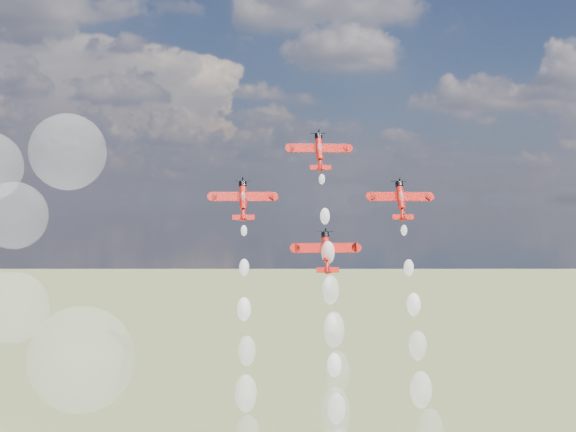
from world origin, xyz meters
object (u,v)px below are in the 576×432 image
(plane_lead, at_px, (319,151))
(plane_right, at_px, (401,200))
(plane_left, at_px, (243,200))
(plane_slot, at_px, (326,251))

(plane_lead, bearing_deg, plane_right, -17.01)
(plane_left, relative_size, plane_right, 1.00)
(plane_lead, height_order, plane_right, plane_lead)
(plane_lead, relative_size, plane_right, 1.00)
(plane_right, relative_size, plane_slot, 1.00)
(plane_lead, distance_m, plane_right, 16.72)
(plane_right, bearing_deg, plane_left, 180.00)
(plane_right, height_order, plane_slot, plane_right)
(plane_right, distance_m, plane_slot, 16.72)
(plane_slot, bearing_deg, plane_left, 162.99)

